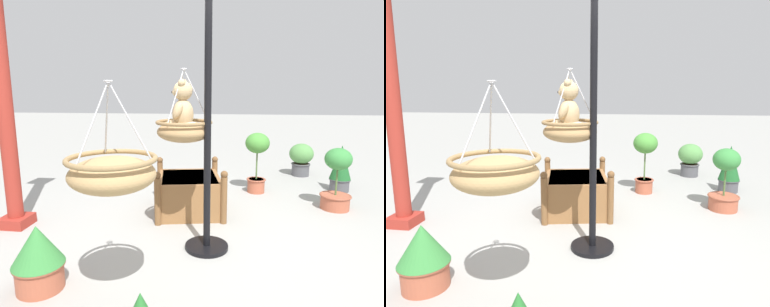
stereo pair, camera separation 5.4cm
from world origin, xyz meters
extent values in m
plane|color=#9E9E99|center=(0.00, 0.00, 0.00)|extent=(40.00, 40.00, 0.00)
cylinder|color=black|center=(-0.16, -0.12, 1.26)|extent=(0.07, 0.07, 2.53)
cylinder|color=black|center=(-0.16, -0.12, 0.02)|extent=(0.44, 0.44, 0.04)
ellipsoid|color=#A37F51|center=(-0.01, 0.13, 1.18)|extent=(0.55, 0.55, 0.21)
torus|color=olive|center=(-0.01, 0.13, 1.28)|extent=(0.58, 0.58, 0.04)
ellipsoid|color=silver|center=(-0.01, 0.13, 1.20)|extent=(0.48, 0.48, 0.17)
cylinder|color=#B7B7BC|center=(0.10, 0.20, 1.54)|extent=(0.23, 0.14, 0.53)
cylinder|color=#B7B7BC|center=(-0.11, 0.20, 1.54)|extent=(0.23, 0.14, 0.53)
cylinder|color=#B7B7BC|center=(-0.01, 0.01, 1.54)|extent=(0.01, 0.26, 0.53)
torus|color=#B7B7BC|center=(-0.01, 0.13, 1.80)|extent=(0.06, 0.06, 0.01)
ellipsoid|color=tan|center=(-0.01, 0.14, 1.36)|extent=(0.25, 0.21, 0.30)
sphere|color=tan|center=(-0.01, 0.14, 1.59)|extent=(0.19, 0.19, 0.19)
ellipsoid|color=#D9B683|center=(-0.01, 0.22, 1.57)|extent=(0.09, 0.07, 0.06)
sphere|color=black|center=(-0.01, 0.25, 1.58)|extent=(0.03, 0.03, 0.03)
sphere|color=tan|center=(-0.07, 0.14, 1.67)|extent=(0.07, 0.07, 0.07)
sphere|color=tan|center=(0.06, 0.14, 1.67)|extent=(0.07, 0.07, 0.07)
ellipsoid|color=tan|center=(-0.14, 0.18, 1.40)|extent=(0.08, 0.14, 0.19)
ellipsoid|color=tan|center=(0.13, 0.18, 1.40)|extent=(0.08, 0.14, 0.19)
ellipsoid|color=tan|center=(-0.07, 0.25, 1.25)|extent=(0.09, 0.17, 0.09)
ellipsoid|color=tan|center=(0.06, 0.25, 1.25)|extent=(0.09, 0.17, 0.09)
ellipsoid|color=tan|center=(-1.22, 0.45, 1.03)|extent=(0.59, 0.59, 0.24)
torus|color=#97794E|center=(-1.22, 0.45, 1.14)|extent=(0.62, 0.62, 0.04)
ellipsoid|color=silver|center=(-1.22, 0.45, 1.05)|extent=(0.52, 0.52, 0.20)
cylinder|color=#B7B7BC|center=(-1.10, 0.52, 1.40)|extent=(0.25, 0.15, 0.51)
cylinder|color=#B7B7BC|center=(-1.34, 0.52, 1.40)|extent=(0.25, 0.15, 0.51)
cylinder|color=#B7B7BC|center=(-1.22, 0.31, 1.40)|extent=(0.01, 0.28, 0.51)
torus|color=#B7B7BC|center=(-1.22, 0.45, 1.65)|extent=(0.06, 0.06, 0.01)
cylinder|color=#9E2D23|center=(0.15, 2.19, 1.45)|extent=(0.18, 0.18, 2.89)
cube|color=#9E2D23|center=(0.15, 2.19, 0.06)|extent=(0.32, 0.32, 0.12)
cube|color=olive|center=(0.88, 0.20, 0.24)|extent=(1.00, 0.94, 0.48)
cube|color=#382819|center=(0.88, 0.20, 0.45)|extent=(0.88, 0.83, 0.06)
cylinder|color=brown|center=(0.38, 0.51, 0.29)|extent=(0.08, 0.08, 0.58)
cylinder|color=brown|center=(1.24, 0.67, 0.29)|extent=(0.08, 0.08, 0.58)
cylinder|color=brown|center=(0.52, -0.27, 0.29)|extent=(0.08, 0.08, 0.58)
cylinder|color=brown|center=(1.38, -0.11, 0.29)|extent=(0.08, 0.08, 0.58)
sphere|color=brown|center=(0.38, 0.51, 0.61)|extent=(0.09, 0.09, 0.09)
sphere|color=brown|center=(1.24, 0.67, 0.61)|extent=(0.09, 0.09, 0.09)
sphere|color=brown|center=(0.52, -0.27, 0.61)|extent=(0.09, 0.09, 0.09)
sphere|color=brown|center=(1.38, -0.11, 0.61)|extent=(0.09, 0.09, 0.09)
cylinder|color=#AD563D|center=(1.85, -0.75, 0.11)|extent=(0.27, 0.27, 0.22)
torus|color=#9C4E37|center=(1.85, -0.75, 0.21)|extent=(0.30, 0.30, 0.03)
cylinder|color=#382819|center=(1.85, -0.75, 0.20)|extent=(0.24, 0.24, 0.03)
cylinder|color=#4C6B38|center=(1.85, -0.75, 0.43)|extent=(0.02, 0.02, 0.43)
ellipsoid|color=#478E38|center=(1.85, -0.75, 0.79)|extent=(0.38, 0.38, 0.32)
cylinder|color=#4C4C51|center=(3.03, -1.67, 0.12)|extent=(0.32, 0.32, 0.23)
torus|color=#444449|center=(3.03, -1.67, 0.22)|extent=(0.35, 0.35, 0.03)
cylinder|color=#382819|center=(3.03, -1.67, 0.22)|extent=(0.28, 0.28, 0.03)
ellipsoid|color=#56934C|center=(3.03, -1.67, 0.42)|extent=(0.44, 0.44, 0.38)
cylinder|color=#AD563D|center=(-1.01, 1.18, 0.11)|extent=(0.37, 0.37, 0.22)
torus|color=#9C4E37|center=(-1.01, 1.18, 0.21)|extent=(0.41, 0.41, 0.03)
cylinder|color=#382819|center=(-1.01, 1.18, 0.21)|extent=(0.33, 0.33, 0.03)
cone|color=#38843D|center=(-1.01, 1.18, 0.38)|extent=(0.41, 0.41, 0.32)
cylinder|color=#AD563D|center=(1.21, -1.77, 0.10)|extent=(0.37, 0.37, 0.20)
torus|color=#9C4E37|center=(1.21, -1.77, 0.19)|extent=(0.41, 0.41, 0.03)
cylinder|color=#382819|center=(1.21, -1.77, 0.18)|extent=(0.33, 0.33, 0.03)
cylinder|color=#4C6B38|center=(1.21, -1.77, 0.38)|extent=(0.02, 0.02, 0.36)
ellipsoid|color=#38843D|center=(1.21, -1.77, 0.70)|extent=(0.35, 0.35, 0.30)
cylinder|color=#4C4C51|center=(2.08, -2.09, 0.10)|extent=(0.29, 0.29, 0.20)
torus|color=#444449|center=(2.08, -2.09, 0.19)|extent=(0.33, 0.33, 0.03)
cylinder|color=#382819|center=(2.08, -2.09, 0.18)|extent=(0.26, 0.26, 0.03)
cone|color=#1E5B28|center=(2.08, -2.09, 0.47)|extent=(0.32, 0.32, 0.55)
camera|label=1|loc=(-3.29, -0.34, 1.59)|focal=30.80mm
camera|label=2|loc=(-3.28, -0.40, 1.59)|focal=30.80mm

